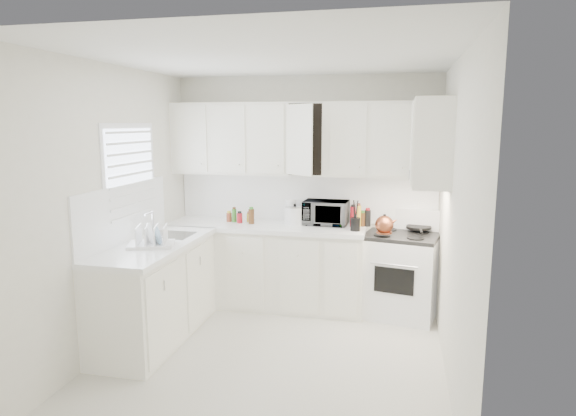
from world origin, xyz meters
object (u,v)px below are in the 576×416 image
(dish_rack, at_px, (151,234))
(microwave, at_px, (326,210))
(tea_kettle, at_px, (384,223))
(stove, at_px, (400,264))
(utensil_crock, at_px, (356,215))
(rice_cooker, at_px, (295,214))

(dish_rack, bearing_deg, microwave, 24.32)
(tea_kettle, height_order, dish_rack, dish_rack)
(stove, distance_m, dish_rack, 2.62)
(utensil_crock, height_order, dish_rack, utensil_crock)
(stove, distance_m, microwave, 1.00)
(microwave, relative_size, rice_cooker, 2.12)
(stove, distance_m, rice_cooker, 1.28)
(utensil_crock, xyz_separation_m, dish_rack, (-1.79, -1.09, -0.06))
(rice_cooker, height_order, dish_rack, rice_cooker)
(stove, xyz_separation_m, microwave, (-0.84, 0.14, 0.54))
(microwave, bearing_deg, rice_cooker, -166.35)
(utensil_crock, bearing_deg, tea_kettle, -5.66)
(stove, bearing_deg, rice_cooker, -172.16)
(utensil_crock, bearing_deg, dish_rack, -148.69)
(rice_cooker, bearing_deg, stove, -8.44)
(rice_cooker, xyz_separation_m, dish_rack, (-1.09, -1.29, -0.00))
(tea_kettle, height_order, microwave, microwave)
(stove, bearing_deg, microwave, -177.95)
(rice_cooker, height_order, utensil_crock, utensil_crock)
(stove, height_order, dish_rack, dish_rack)
(stove, bearing_deg, utensil_crock, -153.43)
(tea_kettle, relative_size, microwave, 0.48)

